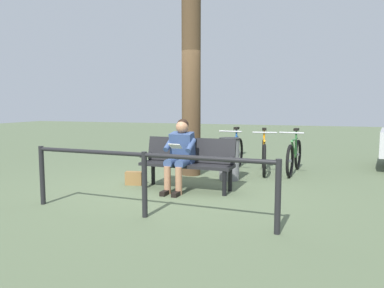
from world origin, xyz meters
name	(u,v)px	position (x,y,z in m)	size (l,w,h in m)	color
ground_plane	(172,188)	(0.00, 0.00, 0.00)	(40.00, 40.00, 0.00)	#566647
bench	(188,159)	(-0.28, -0.04, 0.51)	(1.62, 0.56, 0.87)	black
person_reading	(180,151)	(-0.19, 0.12, 0.66)	(0.50, 0.78, 1.20)	#334772
handbag	(134,178)	(0.74, -0.01, 0.12)	(0.30, 0.14, 0.24)	olive
tree_trunk	(191,73)	(0.07, -1.25, 2.07)	(0.38, 0.38, 4.14)	#4C3823
litter_bin	(229,159)	(-0.79, -0.99, 0.41)	(0.40, 0.40, 0.81)	slate
bicycle_purple	(294,156)	(-1.93, -2.11, 0.36)	(0.48, 1.68, 0.94)	black
bicycle_orange	(264,155)	(-1.31, -2.01, 0.36)	(0.48, 1.67, 0.94)	black
bicycle_silver	(234,154)	(-0.65, -2.10, 0.36)	(0.48, 1.68, 0.94)	black
railing_fence	(144,171)	(-0.27, 1.65, 0.60)	(3.42, 0.26, 0.85)	black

